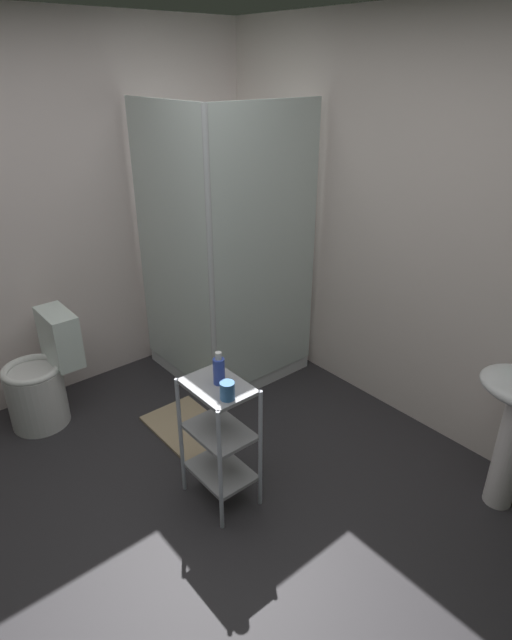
% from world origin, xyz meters
% --- Properties ---
extents(ground_plane, '(4.20, 4.20, 0.02)m').
position_xyz_m(ground_plane, '(0.00, 0.00, -0.01)').
color(ground_plane, '#2B292C').
extents(wall_back, '(4.20, 0.14, 2.50)m').
position_xyz_m(wall_back, '(0.01, 1.85, 1.25)').
color(wall_back, silver).
rests_on(wall_back, ground_plane).
extents(wall_left, '(0.10, 4.20, 2.50)m').
position_xyz_m(wall_left, '(-1.85, 0.00, 1.25)').
color(wall_left, silver).
rests_on(wall_left, ground_plane).
extents(shower_stall, '(0.92, 0.92, 2.00)m').
position_xyz_m(shower_stall, '(-1.19, 1.18, 0.46)').
color(shower_stall, white).
rests_on(shower_stall, ground_plane).
extents(toilet, '(0.37, 0.49, 0.76)m').
position_xyz_m(toilet, '(-1.48, -0.11, 0.31)').
color(toilet, white).
rests_on(toilet, ground_plane).
extents(storage_cart, '(0.38, 0.28, 0.74)m').
position_xyz_m(storage_cart, '(-0.16, 0.37, 0.44)').
color(storage_cart, silver).
rests_on(storage_cart, ground_plane).
extents(shampoo_bottle_blue, '(0.06, 0.06, 0.18)m').
position_xyz_m(shampoo_bottle_blue, '(-0.16, 0.39, 0.82)').
color(shampoo_bottle_blue, '#364EBA').
rests_on(shampoo_bottle_blue, storage_cart).
extents(rinse_cup, '(0.07, 0.07, 0.09)m').
position_xyz_m(rinse_cup, '(-0.03, 0.34, 0.79)').
color(rinse_cup, '#3870B2').
rests_on(rinse_cup, storage_cart).
extents(bath_mat, '(0.60, 0.40, 0.02)m').
position_xyz_m(bath_mat, '(-0.78, 0.55, 0.01)').
color(bath_mat, tan).
rests_on(bath_mat, ground_plane).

